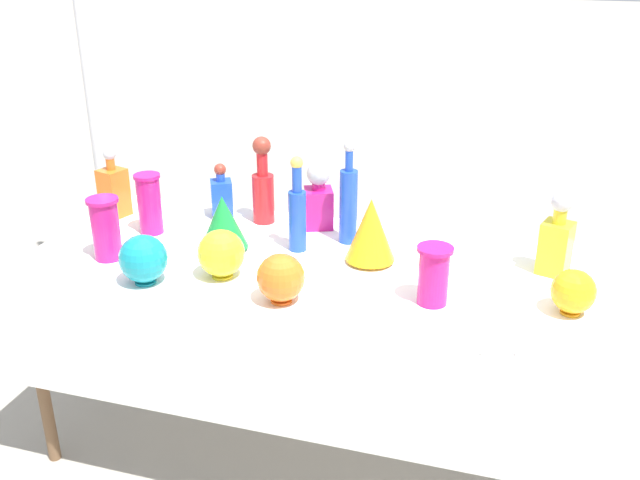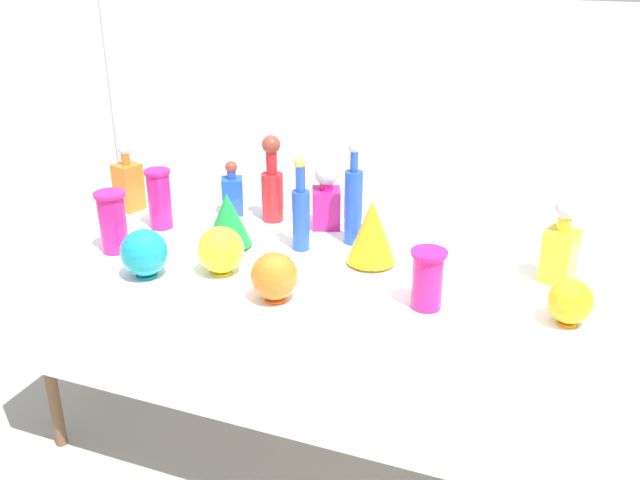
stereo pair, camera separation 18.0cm
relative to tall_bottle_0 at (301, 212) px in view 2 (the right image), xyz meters
The scene contains 22 objects.
ground_plane 0.92m from the tall_bottle_0, 44.41° to the right, with size 40.00×40.00×0.00m, color #A0998C.
display_table 0.28m from the tall_bottle_0, 52.82° to the right, with size 2.06×0.91×0.76m.
tall_bottle_0 is the anchor object (origin of this frame).
tall_bottle_1 0.30m from the tall_bottle_0, 134.38° to the left, with size 0.08×0.08×0.34m.
tall_bottle_2 0.20m from the tall_bottle_0, 37.85° to the left, with size 0.06×0.06×0.38m.
square_decanter_0 0.81m from the tall_bottle_0, behind, with size 0.11×0.11×0.28m.
square_decanter_1 0.88m from the tall_bottle_0, ahead, with size 0.12×0.12×0.29m.
square_decanter_2 0.45m from the tall_bottle_0, 150.53° to the left, with size 0.11×0.11×0.22m.
square_decanter_3 0.23m from the tall_bottle_0, 87.63° to the left, with size 0.14×0.14×0.26m.
slender_vase_0 0.58m from the tall_bottle_0, behind, with size 0.10×0.10×0.23m.
slender_vase_1 0.66m from the tall_bottle_0, 157.04° to the right, with size 0.11×0.11×0.22m.
slender_vase_2 0.58m from the tall_bottle_0, 26.51° to the right, with size 0.11×0.11×0.19m.
fluted_vase_0 0.27m from the tall_bottle_0, 163.75° to the right, with size 0.17×0.17×0.20m.
fluted_vase_1 0.27m from the tall_bottle_0, ahead, with size 0.17×0.17×0.23m.
round_bowl_0 0.95m from the tall_bottle_0, 12.61° to the right, with size 0.13×0.13×0.14m.
round_bowl_1 0.40m from the tall_bottle_0, 79.17° to the right, with size 0.15×0.15×0.16m.
round_bowl_2 0.33m from the tall_bottle_0, 121.45° to the right, with size 0.16×0.16×0.16m.
round_bowl_3 0.56m from the tall_bottle_0, 135.12° to the right, with size 0.16×0.16×0.17m.
price_tag_left 0.51m from the tall_bottle_0, 96.35° to the right, with size 0.05×0.01×0.05m, color white.
price_tag_center 0.90m from the tall_bottle_0, 35.96° to the right, with size 0.06×0.01×0.03m, color white.
price_tag_right 0.96m from the tall_bottle_0, 31.89° to the right, with size 0.05×0.01×0.04m, color white.
canopy_pole 1.25m from the tall_bottle_0, 155.62° to the left, with size 0.18×0.18×2.60m.
Camera 2 is at (0.80, -2.04, 1.82)m, focal length 40.00 mm.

